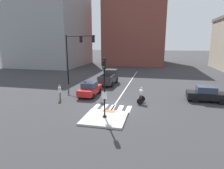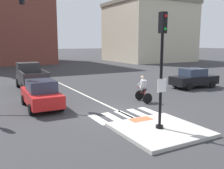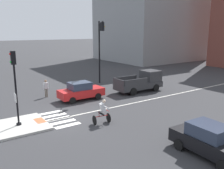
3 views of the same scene
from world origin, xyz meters
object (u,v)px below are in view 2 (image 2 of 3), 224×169
car_black_cross_right (194,78)px  pickup_truck_charcoal_westbound_far (31,77)px  cyclist (143,88)px  signal_pole (162,60)px  car_red_westbound_near (41,94)px

car_black_cross_right → pickup_truck_charcoal_westbound_far: bearing=153.0°
cyclist → signal_pole: bearing=-118.1°
signal_pole → cyclist: bearing=61.9°
car_red_westbound_near → pickup_truck_charcoal_westbound_far: (0.68, 6.78, 0.17)m
signal_pole → pickup_truck_charcoal_westbound_far: (-2.84, 13.18, -2.07)m
car_black_cross_right → car_red_westbound_near: same height
signal_pole → car_black_cross_right: 11.86m
cyclist → pickup_truck_charcoal_westbound_far: bearing=123.1°
signal_pole → pickup_truck_charcoal_westbound_far: bearing=102.2°
pickup_truck_charcoal_westbound_far → cyclist: 9.95m
signal_pole → pickup_truck_charcoal_westbound_far: signal_pole is taller
car_black_cross_right → pickup_truck_charcoal_westbound_far: pickup_truck_charcoal_westbound_far is taller
signal_pole → car_black_cross_right: (9.33, 6.97, -2.24)m
signal_pole → cyclist: (2.59, 4.85, -2.18)m
signal_pole → car_red_westbound_near: size_ratio=1.17×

